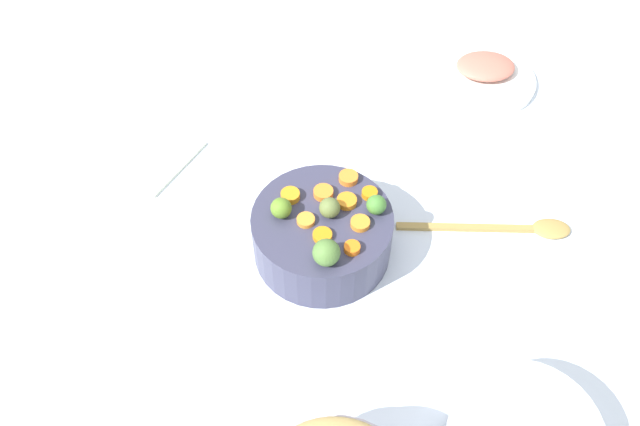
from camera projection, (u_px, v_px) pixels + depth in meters
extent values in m
cube|color=silver|center=(319.00, 261.00, 1.10)|extent=(2.40, 2.40, 0.02)
cylinder|color=#383850|center=(320.00, 234.00, 1.07)|extent=(0.23, 0.23, 0.09)
cylinder|color=orange|center=(322.00, 235.00, 1.00)|extent=(0.03, 0.03, 0.01)
cylinder|color=orange|center=(348.00, 178.00, 1.08)|extent=(0.04, 0.04, 0.01)
cylinder|color=orange|center=(352.00, 248.00, 0.99)|extent=(0.03, 0.03, 0.01)
cylinder|color=orange|center=(370.00, 193.00, 1.05)|extent=(0.04, 0.04, 0.01)
cylinder|color=orange|center=(305.00, 222.00, 1.02)|extent=(0.04, 0.04, 0.01)
cylinder|color=orange|center=(323.00, 193.00, 1.06)|extent=(0.04, 0.04, 0.01)
cylinder|color=orange|center=(347.00, 201.00, 1.04)|extent=(0.04, 0.04, 0.01)
cylinder|color=orange|center=(290.00, 195.00, 1.05)|extent=(0.04, 0.04, 0.01)
cylinder|color=orange|center=(360.00, 223.00, 1.02)|extent=(0.04, 0.04, 0.01)
sphere|color=#447F32|center=(376.00, 205.00, 1.03)|extent=(0.03, 0.03, 0.03)
sphere|color=#5E6F38|center=(330.00, 208.00, 1.02)|extent=(0.03, 0.03, 0.03)
sphere|color=#4F7735|center=(326.00, 253.00, 0.96)|extent=(0.04, 0.04, 0.04)
sphere|color=#598026|center=(280.00, 210.00, 1.02)|extent=(0.03, 0.03, 0.03)
cube|color=#A58645|center=(468.00, 228.00, 1.12)|extent=(0.24, 0.09, 0.01)
ellipsoid|color=#A58645|center=(551.00, 229.00, 1.12)|extent=(0.07, 0.06, 0.01)
cylinder|color=white|center=(479.00, 79.00, 1.36)|extent=(0.23, 0.23, 0.01)
ellipsoid|color=#C36D5A|center=(486.00, 66.00, 1.36)|extent=(0.15, 0.13, 0.03)
cube|color=silver|center=(149.00, 154.00, 1.23)|extent=(0.18, 0.18, 0.01)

